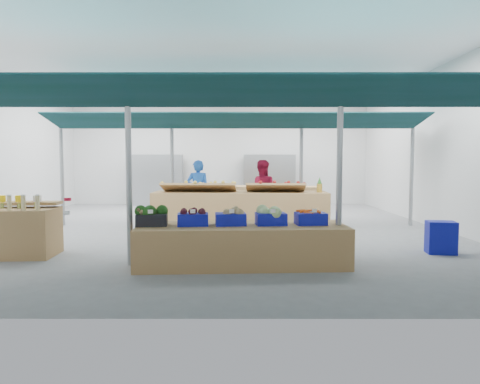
{
  "coord_description": "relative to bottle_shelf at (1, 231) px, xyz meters",
  "views": [
    {
      "loc": [
        0.86,
        -11.1,
        1.73
      ],
      "look_at": [
        0.84,
        -1.6,
        1.06
      ],
      "focal_mm": 32.0,
      "sensor_mm": 36.0,
      "label": 1
    }
  ],
  "objects": [
    {
      "name": "floor",
      "position": [
        3.55,
        3.34,
        -0.47
      ],
      "size": [
        13.0,
        13.0,
        0.0
      ],
      "primitive_type": "plane",
      "color": "slate",
      "rests_on": "ground"
    },
    {
      "name": "hall",
      "position": [
        3.55,
        4.78,
        2.17
      ],
      "size": [
        13.0,
        13.0,
        13.0
      ],
      "color": "silver",
      "rests_on": "ground"
    },
    {
      "name": "pole_grid",
      "position": [
        4.3,
        1.59,
        1.34
      ],
      "size": [
        10.0,
        4.6,
        3.0
      ],
      "color": "gray",
      "rests_on": "floor"
    },
    {
      "name": "awnings",
      "position": [
        4.3,
        1.59,
        2.31
      ],
      "size": [
        9.5,
        7.08,
        0.3
      ],
      "color": "#0B2F2E",
      "rests_on": "pole_grid"
    },
    {
      "name": "back_shelving_left",
      "position": [
        1.05,
        9.34,
        0.53
      ],
      "size": [
        2.0,
        0.5,
        2.0
      ],
      "primitive_type": "cube",
      "color": "#B23F33",
      "rests_on": "floor"
    },
    {
      "name": "back_shelving_right",
      "position": [
        5.55,
        9.34,
        0.53
      ],
      "size": [
        2.0,
        0.5,
        2.0
      ],
      "primitive_type": "cube",
      "color": "#B23F33",
      "rests_on": "floor"
    },
    {
      "name": "bottle_shelf",
      "position": [
        0.0,
        0.0,
        0.0
      ],
      "size": [
        2.03,
        1.28,
        1.16
      ],
      "rotation": [
        0.0,
        0.0,
        0.06
      ],
      "color": "#9A7243",
      "rests_on": "floor"
    },
    {
      "name": "veg_counter",
      "position": [
        4.43,
        -0.67,
        -0.14
      ],
      "size": [
        3.53,
        1.34,
        0.68
      ],
      "primitive_type": "cube",
      "rotation": [
        0.0,
        0.0,
        0.05
      ],
      "color": "#9A7243",
      "rests_on": "floor"
    },
    {
      "name": "fruit_counter",
      "position": [
        4.4,
        3.26,
        0.01
      ],
      "size": [
        4.49,
        1.17,
        0.96
      ],
      "primitive_type": "cube",
      "rotation": [
        0.0,
        0.0,
        -0.02
      ],
      "color": "#9A7243",
      "rests_on": "floor"
    },
    {
      "name": "far_counter",
      "position": [
        4.7,
        7.14,
        -0.03
      ],
      "size": [
        5.06,
        1.75,
        0.89
      ],
      "primitive_type": "cube",
      "rotation": [
        0.0,
        0.0,
        -0.15
      ],
      "color": "#9A7243",
      "rests_on": "floor"
    },
    {
      "name": "crate_stack",
      "position": [
        8.19,
        0.23,
        -0.17
      ],
      "size": [
        0.56,
        0.43,
        0.61
      ],
      "primitive_type": "cube",
      "rotation": [
        0.0,
        0.0,
        -0.15
      ],
      "color": "#0E1397",
      "rests_on": "floor"
    },
    {
      "name": "vendor_left",
      "position": [
        3.2,
        4.36,
        0.42
      ],
      "size": [
        0.66,
        0.44,
        1.79
      ],
      "primitive_type": "imported",
      "rotation": [
        0.0,
        0.0,
        3.12
      ],
      "color": "blue",
      "rests_on": "floor"
    },
    {
      "name": "vendor_right",
      "position": [
        5.0,
        4.36,
        0.42
      ],
      "size": [
        0.88,
        0.7,
        1.79
      ],
      "primitive_type": "imported",
      "rotation": [
        0.0,
        0.0,
        3.12
      ],
      "color": "maroon",
      "rests_on": "floor"
    },
    {
      "name": "crate_broccoli",
      "position": [
        2.94,
        -0.75,
        0.36
      ],
      "size": [
        0.53,
        0.43,
        0.35
      ],
      "rotation": [
        0.0,
        0.0,
        0.11
      ],
      "color": "black",
      "rests_on": "veg_counter"
    },
    {
      "name": "crate_beets",
      "position": [
        3.61,
        -0.71,
        0.34
      ],
      "size": [
        0.53,
        0.43,
        0.29
      ],
      "rotation": [
        0.0,
        0.0,
        0.11
      ],
      "color": "#0E1397",
      "rests_on": "veg_counter"
    },
    {
      "name": "crate_celeriac",
      "position": [
        4.24,
        -0.68,
        0.35
      ],
      "size": [
        0.53,
        0.43,
        0.31
      ],
      "rotation": [
        0.0,
        0.0,
        0.11
      ],
      "color": "#0E1397",
      "rests_on": "veg_counter"
    },
    {
      "name": "crate_cabbage",
      "position": [
        4.91,
        -0.64,
        0.36
      ],
      "size": [
        0.53,
        0.43,
        0.35
      ],
      "rotation": [
        0.0,
        0.0,
        0.11
      ],
      "color": "#0E1397",
      "rests_on": "veg_counter"
    },
    {
      "name": "crate_carrots",
      "position": [
        5.59,
        -0.61,
        0.31
      ],
      "size": [
        0.53,
        0.43,
        0.29
      ],
      "rotation": [
        0.0,
        0.0,
        0.11
      ],
      "color": "#0E1397",
      "rests_on": "veg_counter"
    },
    {
      "name": "sparrow",
      "position": [
        2.79,
        -0.87,
        0.45
      ],
      "size": [
        0.12,
        0.09,
        0.11
      ],
      "rotation": [
        0.0,
        0.0,
        0.11
      ],
      "color": "brown",
      "rests_on": "crate_broccoli"
    },
    {
      "name": "pole_ribbon",
      "position": [
        1.49,
        -0.61,
        0.61
      ],
      "size": [
        0.12,
        0.12,
        0.28
      ],
      "color": "#AB0B22",
      "rests_on": "pole_grid"
    },
    {
      "name": "apple_heap_yellow",
      "position": [
        3.33,
        3.18,
        0.65
      ],
      "size": [
        1.93,
        0.79,
        0.27
      ],
      "rotation": [
        0.0,
        0.0,
        -0.05
      ],
      "color": "#997247",
      "rests_on": "fruit_counter"
    },
    {
      "name": "apple_heap_red",
      "position": [
        5.3,
        3.13,
        0.65
      ],
      "size": [
        1.53,
        0.77,
        0.27
      ],
      "rotation": [
        0.0,
        0.0,
        -0.05
      ],
      "color": "#997247",
      "rests_on": "fruit_counter"
    },
    {
      "name": "pineapple",
      "position": [
        6.42,
        3.1,
        0.67
      ],
      "size": [
        0.14,
        0.14,
        0.39
      ],
      "rotation": [
        0.0,
        0.0,
        -0.05
      ],
      "color": "#8C6019",
      "rests_on": "fruit_counter"
    }
  ]
}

